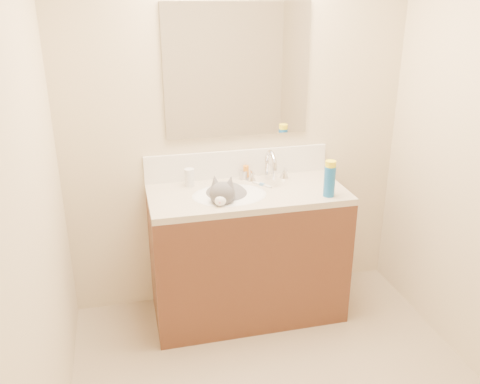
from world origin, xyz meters
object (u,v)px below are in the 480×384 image
pill_bottle (189,177)px  faucet (270,168)px  spray_can (329,181)px  basin (230,206)px  silver_jar (244,175)px  cat (226,199)px  vanity_cabinet (247,256)px  amber_bottle (246,172)px

pill_bottle → faucet: bearing=-4.2°
spray_can → pill_bottle: bearing=155.2°
basin → silver_jar: 0.30m
faucet → cat: bearing=-154.0°
vanity_cabinet → silver_jar: silver_jar is taller
faucet → vanity_cabinet: bearing=-142.7°
silver_jar → amber_bottle: bearing=8.8°
pill_bottle → vanity_cabinet: bearing=-28.0°
pill_bottle → amber_bottle: bearing=5.8°
amber_bottle → pill_bottle: bearing=-174.2°
basin → silver_jar: (0.15, 0.24, 0.10)m
vanity_cabinet → spray_can: size_ratio=6.54×
cat → spray_can: bearing=5.6°
faucet → spray_can: size_ratio=1.53×
vanity_cabinet → amber_bottle: size_ratio=13.33×
cat → pill_bottle: cat is taller
vanity_cabinet → silver_jar: (0.03, 0.21, 0.48)m
faucet → pill_bottle: bearing=175.8°
faucet → amber_bottle: 0.16m
cat → spray_can: spray_can is taller
pill_bottle → silver_jar: pill_bottle is taller
cat → spray_can: size_ratio=2.34×
basin → cat: size_ratio=1.05×
faucet → amber_bottle: faucet is taller
basin → spray_can: 0.61m
basin → faucet: faucet is taller
basin → pill_bottle: pill_bottle is taller
basin → faucet: (0.30, 0.17, 0.16)m
silver_jar → amber_bottle: (0.02, 0.00, 0.02)m
faucet → amber_bottle: bearing=151.2°
vanity_cabinet → basin: 0.40m
amber_bottle → spray_can: spray_can is taller
basin → cat: bearing=148.0°
vanity_cabinet → amber_bottle: (0.04, 0.21, 0.50)m
pill_bottle → amber_bottle: (0.37, 0.04, -0.01)m
faucet → spray_can: 0.42m
pill_bottle → spray_can: (0.78, -0.36, 0.04)m
silver_jar → vanity_cabinet: bearing=-97.5°
amber_bottle → vanity_cabinet: bearing=-101.5°
pill_bottle → amber_bottle: size_ratio=1.23×
faucet → amber_bottle: (-0.14, 0.08, -0.04)m
pill_bottle → spray_can: bearing=-24.8°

